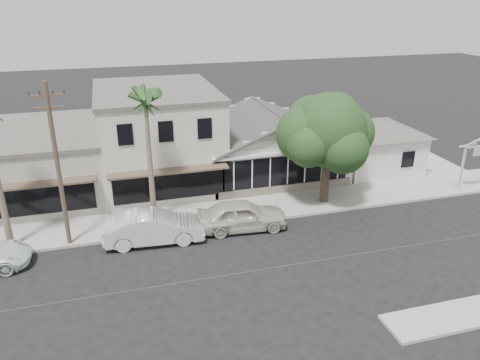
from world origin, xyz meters
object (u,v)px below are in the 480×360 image
object	(u,v)px
car_0	(242,215)
car_1	(154,227)
utility_pole	(57,164)
shade_tree	(326,132)

from	to	relation	value
car_0	car_1	distance (m)	5.11
utility_pole	shade_tree	distance (m)	15.84
shade_tree	car_0	bearing A→B (deg)	-160.13
car_0	shade_tree	world-z (taller)	shade_tree
utility_pole	car_1	bearing A→B (deg)	-10.98
utility_pole	shade_tree	world-z (taller)	utility_pole
utility_pole	shade_tree	size ratio (longest dim) A/B	1.23
utility_pole	car_0	distance (m)	10.42
car_0	shade_tree	distance (m)	7.62
car_0	car_1	bearing A→B (deg)	96.07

